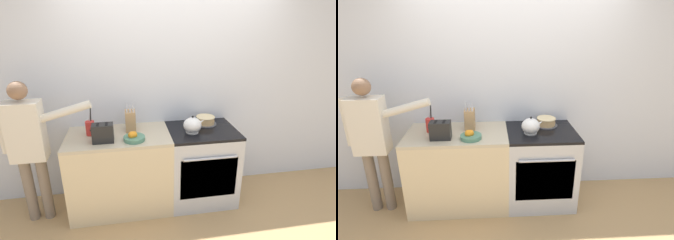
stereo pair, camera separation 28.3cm
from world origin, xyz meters
The scene contains 11 objects.
ground_plane centered at (0.00, 0.00, 0.00)m, with size 16.00×16.00×0.00m, color tan.
wall_back centered at (0.00, 0.67, 1.30)m, with size 8.00×0.04×2.60m.
counter_cabinet centered at (-0.66, 0.32, 0.45)m, with size 1.11×0.65×0.90m.
stove_range centered at (0.28, 0.32, 0.45)m, with size 0.77×0.68×0.90m.
layer_cake centered at (0.36, 0.48, 0.95)m, with size 0.27×0.27×0.10m.
tea_kettle centered at (0.15, 0.26, 0.99)m, with size 0.24×0.20×0.19m.
knife_block centered at (-0.52, 0.44, 1.02)m, with size 0.11×0.16×0.32m.
utensil_crock centered at (-0.95, 0.38, 0.99)m, with size 0.09×0.09×0.35m.
fruit_bowl centered at (-0.50, 0.16, 0.94)m, with size 0.22×0.22×0.10m.
toaster centered at (-0.81, 0.18, 1.00)m, with size 0.23×0.13×0.19m.
person_baker centered at (-1.54, 0.25, 0.91)m, with size 0.90×0.20×1.54m.
Camera 1 is at (-0.57, -2.32, 2.05)m, focal length 28.00 mm.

